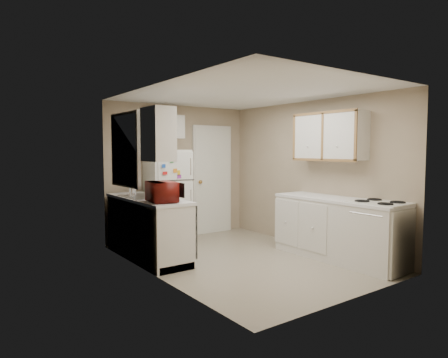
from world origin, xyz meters
TOP-DOWN VIEW (x-y plane):
  - floor at (0.00, 0.00)m, footprint 3.80×3.80m
  - ceiling at (0.00, 0.00)m, footprint 3.80×3.80m
  - wall_left at (-1.40, 0.00)m, footprint 3.80×3.80m
  - wall_right at (1.40, 0.00)m, footprint 3.80×3.80m
  - wall_back at (0.00, 1.90)m, footprint 2.80×2.80m
  - wall_front at (0.00, -1.90)m, footprint 2.80×2.80m
  - left_counter at (-1.10, 0.90)m, footprint 0.60×1.80m
  - dishwasher at (-0.81, 0.30)m, footprint 0.03×0.58m
  - sink at (-1.10, 1.05)m, footprint 0.54×0.74m
  - microwave at (-1.15, 0.33)m, footprint 0.53×0.35m
  - soap_bottle at (-1.15, 1.34)m, footprint 0.13×0.13m
  - window_blinds at (-1.36, 1.05)m, footprint 0.10×0.98m
  - upper_cabinet_left at (-1.25, 0.22)m, footprint 0.30×0.45m
  - refrigerator at (-0.42, 1.59)m, footprint 0.71×0.70m
  - cabinet_over_fridge at (-0.40, 1.75)m, footprint 0.70×0.30m
  - interior_door at (0.70, 1.86)m, footprint 0.86×0.06m
  - right_counter at (1.10, -0.80)m, footprint 0.60×2.00m
  - stove at (1.11, -1.46)m, footprint 0.60×0.73m
  - upper_cabinet_right at (1.25, -0.50)m, footprint 0.30×1.20m

SIDE VIEW (x-z plane):
  - floor at x=0.00m, z-range 0.00..0.00m
  - stove at x=1.11m, z-range 0.00..0.86m
  - left_counter at x=-1.10m, z-range 0.00..0.90m
  - right_counter at x=1.10m, z-range 0.00..0.90m
  - dishwasher at x=-0.81m, z-range 0.13..0.85m
  - refrigerator at x=-0.42m, z-range 0.00..1.60m
  - sink at x=-1.10m, z-range 0.78..0.94m
  - soap_bottle at x=-1.15m, z-range 0.89..1.11m
  - interior_door at x=0.70m, z-range -0.02..2.06m
  - microwave at x=-1.15m, z-range 0.89..1.21m
  - wall_left at x=-1.40m, z-range 1.20..1.20m
  - wall_right at x=1.40m, z-range 1.20..1.20m
  - wall_back at x=0.00m, z-range 1.20..1.20m
  - wall_front at x=0.00m, z-range 1.20..1.20m
  - window_blinds at x=-1.36m, z-range 1.06..2.14m
  - upper_cabinet_left at x=-1.25m, z-range 1.45..2.15m
  - upper_cabinet_right at x=1.25m, z-range 1.45..2.15m
  - cabinet_over_fridge at x=-0.40m, z-range 1.80..2.20m
  - ceiling at x=0.00m, z-range 2.40..2.40m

